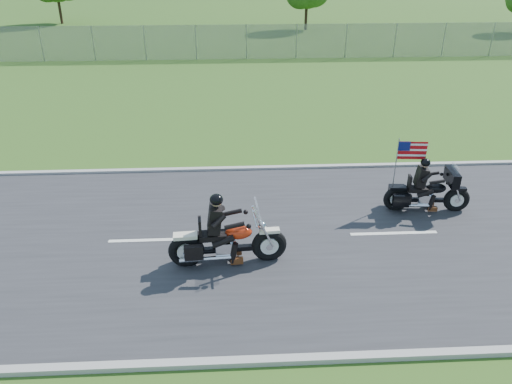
{
  "coord_description": "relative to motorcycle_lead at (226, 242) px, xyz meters",
  "views": [
    {
      "loc": [
        -0.02,
        -10.45,
        6.75
      ],
      "look_at": [
        0.53,
        0.0,
        1.31
      ],
      "focal_mm": 35.0,
      "sensor_mm": 36.0,
      "label": 1
    }
  ],
  "objects": [
    {
      "name": "ground",
      "position": [
        0.2,
        1.0,
        -0.57
      ],
      "size": [
        420.0,
        420.0,
        0.0
      ],
      "primitive_type": "plane",
      "color": "#264C17",
      "rests_on": "ground"
    },
    {
      "name": "road",
      "position": [
        0.2,
        1.0,
        -0.55
      ],
      "size": [
        120.0,
        8.0,
        0.04
      ],
      "primitive_type": "cube",
      "color": "#28282B",
      "rests_on": "ground"
    },
    {
      "name": "curb_north",
      "position": [
        0.2,
        5.05,
        -0.52
      ],
      "size": [
        120.0,
        0.18,
        0.12
      ],
      "primitive_type": "cube",
      "color": "#9E9B93",
      "rests_on": "ground"
    },
    {
      "name": "curb_south",
      "position": [
        0.2,
        -3.05,
        -0.52
      ],
      "size": [
        120.0,
        0.18,
        0.12
      ],
      "primitive_type": "cube",
      "color": "#9E9B93",
      "rests_on": "ground"
    },
    {
      "name": "fence",
      "position": [
        -4.8,
        21.0,
        0.43
      ],
      "size": [
        60.0,
        0.03,
        2.0
      ],
      "primitive_type": "cube",
      "color": "gray",
      "rests_on": "ground"
    },
    {
      "name": "motorcycle_lead",
      "position": [
        0.0,
        0.0,
        0.0
      ],
      "size": [
        2.7,
        0.76,
        1.82
      ],
      "rotation": [
        0.0,
        0.0,
        0.07
      ],
      "color": "black",
      "rests_on": "ground"
    },
    {
      "name": "motorcycle_follow",
      "position": [
        5.4,
        2.16,
        -0.04
      ],
      "size": [
        2.32,
        0.77,
        1.94
      ],
      "rotation": [
        0.0,
        0.0,
        -0.08
      ],
      "color": "black",
      "rests_on": "ground"
    }
  ]
}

